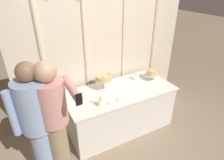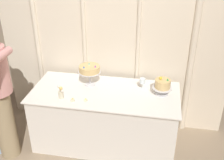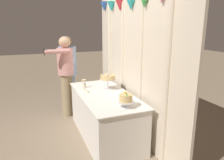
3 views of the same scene
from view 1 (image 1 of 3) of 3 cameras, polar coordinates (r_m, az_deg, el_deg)
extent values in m
plane|color=gray|center=(3.45, 3.03, -14.79)|extent=(24.00, 24.00, 0.00)
cube|color=beige|center=(3.23, -1.97, 9.67)|extent=(3.05, 0.04, 2.65)
cylinder|color=beige|center=(2.93, -20.28, 5.92)|extent=(0.07, 0.07, 2.65)
cylinder|color=beige|center=(3.07, -8.05, 8.42)|extent=(0.06, 0.06, 2.65)
cylinder|color=beige|center=(3.36, 3.41, 10.40)|extent=(0.05, 0.05, 2.65)
cylinder|color=beige|center=(3.75, 12.57, 11.67)|extent=(0.08, 0.08, 2.65)
cube|color=white|center=(3.28, 2.30, -8.95)|extent=(1.75, 0.77, 0.75)
cube|color=white|center=(3.06, 2.44, -3.25)|extent=(1.80, 0.82, 0.01)
cylinder|color=silver|center=(3.07, -2.43, -2.84)|extent=(0.13, 0.13, 0.01)
cylinder|color=silver|center=(3.02, -2.46, -1.38)|extent=(0.02, 0.02, 0.17)
cylinder|color=silver|center=(2.98, -2.50, 0.12)|extent=(0.28, 0.28, 0.01)
cylinder|color=#DBB775|center=(2.96, -2.52, 0.83)|extent=(0.26, 0.26, 0.07)
cone|color=purple|center=(2.95, -1.00, 1.91)|extent=(0.02, 0.02, 0.03)
cone|color=#2DB2B7|center=(2.97, -3.13, 1.94)|extent=(0.02, 0.02, 0.03)
cone|color=blue|center=(2.87, -2.86, 0.97)|extent=(0.02, 0.02, 0.03)
cylinder|color=silver|center=(3.45, 11.63, 0.33)|extent=(0.15, 0.15, 0.01)
cylinder|color=silver|center=(3.44, 11.70, 0.93)|extent=(0.02, 0.02, 0.07)
cylinder|color=silver|center=(3.42, 11.76, 1.51)|extent=(0.24, 0.24, 0.01)
cylinder|color=#DBB775|center=(3.39, 11.86, 2.36)|extent=(0.18, 0.18, 0.10)
cone|color=green|center=(3.39, 12.74, 3.50)|extent=(0.02, 0.02, 0.03)
sphere|color=yellow|center=(3.35, 11.51, 3.36)|extent=(0.04, 0.04, 0.04)
cylinder|color=silver|center=(3.38, 7.49, -0.02)|extent=(0.06, 0.06, 0.00)
cylinder|color=silver|center=(3.36, 7.53, 0.57)|extent=(0.01, 0.01, 0.07)
cylinder|color=silver|center=(3.33, 7.60, 1.63)|extent=(0.07, 0.07, 0.06)
cylinder|color=beige|center=(2.69, -3.99, -7.08)|extent=(0.06, 0.06, 0.08)
sphere|color=white|center=(2.64, -3.32, -5.95)|extent=(0.03, 0.03, 0.03)
sphere|color=#E5C666|center=(2.61, -3.47, -5.41)|extent=(0.04, 0.04, 0.04)
sphere|color=white|center=(2.63, -4.68, -5.23)|extent=(0.04, 0.04, 0.04)
cylinder|color=beige|center=(2.73, -0.70, -7.17)|extent=(0.05, 0.05, 0.02)
sphere|color=#F9CC4C|center=(2.72, -0.71, -6.82)|extent=(0.01, 0.01, 0.01)
cylinder|color=beige|center=(2.81, 1.74, -6.12)|extent=(0.05, 0.05, 0.02)
sphere|color=#F9CC4C|center=(2.80, 1.75, -5.82)|extent=(0.01, 0.01, 0.01)
cylinder|color=#93ADD6|center=(2.70, -19.63, -19.81)|extent=(0.31, 0.31, 0.83)
cylinder|color=#93ADD6|center=(2.24, -22.61, -7.17)|extent=(0.43, 0.43, 0.62)
sphere|color=#846047|center=(2.05, -24.72, 2.32)|extent=(0.21, 0.21, 0.21)
cube|color=#664C84|center=(2.09, -22.15, -8.88)|extent=(0.04, 0.01, 0.39)
cylinder|color=#93ADD6|center=(2.22, -28.12, -9.07)|extent=(0.08, 0.08, 0.54)
cylinder|color=#93ADD6|center=(2.29, -17.29, -5.39)|extent=(0.08, 0.08, 0.54)
cylinder|color=#9E8966|center=(2.64, -15.56, -19.52)|extent=(0.30, 0.30, 0.90)
cylinder|color=#D6938E|center=(2.17, -17.99, -6.62)|extent=(0.41, 0.41, 0.54)
sphere|color=tan|center=(1.99, -19.61, 2.51)|extent=(0.23, 0.23, 0.23)
cube|color=#334284|center=(2.04, -17.24, -8.15)|extent=(0.04, 0.02, 0.34)
cylinder|color=#D6938E|center=(2.12, -22.80, -8.91)|extent=(0.08, 0.08, 0.47)
cylinder|color=#D6938E|center=(1.94, -12.31, -2.32)|extent=(0.08, 0.47, 0.08)
cube|color=black|center=(1.74, -10.03, -5.86)|extent=(0.06, 0.01, 0.12)
camera|label=2|loc=(2.02, 81.54, 8.23)|focal=44.22mm
camera|label=3|loc=(4.69, 49.44, 12.92)|focal=34.15mm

